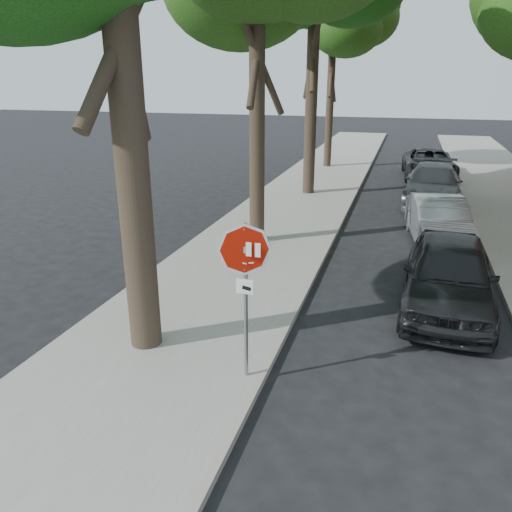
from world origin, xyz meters
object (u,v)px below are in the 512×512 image
(car_b, at_px, (439,221))
(car_c, at_px, (433,184))
(tree_far, at_px, (334,26))
(stop_sign, at_px, (245,272))
(car_a, at_px, (449,274))
(car_d, at_px, (429,164))

(car_b, xyz_separation_m, car_c, (0.00, 5.38, 0.06))
(tree_far, xyz_separation_m, car_c, (5.32, -7.12, -6.46))
(tree_far, bearing_deg, stop_sign, -84.54)
(tree_far, xyz_separation_m, car_a, (5.32, -17.17, -6.44))
(car_b, bearing_deg, car_a, -97.54)
(car_a, bearing_deg, stop_sign, -126.73)
(car_a, distance_m, car_d, 15.53)
(car_a, relative_size, car_d, 0.89)
(stop_sign, distance_m, car_b, 9.33)
(car_d, bearing_deg, stop_sign, -103.29)
(tree_far, distance_m, car_a, 19.09)
(car_b, distance_m, car_d, 10.85)
(car_b, bearing_deg, car_d, 82.46)
(car_b, bearing_deg, tree_far, 105.52)
(car_b, height_order, car_c, car_c)
(tree_far, xyz_separation_m, car_d, (5.32, -1.64, -6.50))
(car_d, bearing_deg, car_b, -93.68)
(tree_far, height_order, car_b, tree_far)
(car_d, bearing_deg, tree_far, 159.14)
(stop_sign, relative_size, car_c, 0.50)
(stop_sign, distance_m, car_a, 5.29)
(car_c, xyz_separation_m, car_d, (0.00, 5.47, -0.04))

